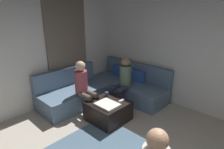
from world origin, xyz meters
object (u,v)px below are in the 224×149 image
at_px(game_remote, 122,101).
at_px(person_on_couch_side, 84,86).
at_px(coffee_mug, 107,94).
at_px(sectional_couch, 106,89).
at_px(person_on_couch_back, 123,80).
at_px(ottoman, 108,111).

height_order(game_remote, person_on_couch_side, person_on_couch_side).
bearing_deg(person_on_couch_side, coffee_mug, 132.35).
distance_m(game_remote, person_on_couch_side, 0.88).
distance_m(sectional_couch, coffee_mug, 0.73).
xyz_separation_m(coffee_mug, game_remote, (0.40, 0.04, -0.04)).
relative_size(sectional_couch, person_on_couch_side, 2.12).
bearing_deg(sectional_couch, game_remote, -25.93).
bearing_deg(person_on_couch_side, person_on_couch_back, 157.20).
xyz_separation_m(sectional_couch, coffee_mug, (0.51, -0.48, 0.19)).
relative_size(person_on_couch_back, person_on_couch_side, 1.00).
bearing_deg(sectional_couch, coffee_mug, -43.30).
xyz_separation_m(coffee_mug, person_on_couch_back, (0.00, 0.54, 0.19)).
height_order(sectional_couch, ottoman, sectional_couch).
bearing_deg(coffee_mug, ottoman, -39.29).
relative_size(game_remote, person_on_couch_back, 0.12).
height_order(ottoman, coffee_mug, coffee_mug).
height_order(coffee_mug, game_remote, coffee_mug).
bearing_deg(ottoman, person_on_couch_side, -165.29).
relative_size(game_remote, person_on_couch_side, 0.12).
height_order(game_remote, person_on_couch_back, person_on_couch_back).
bearing_deg(coffee_mug, person_on_couch_back, 89.90).
relative_size(ottoman, person_on_couch_back, 0.63).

